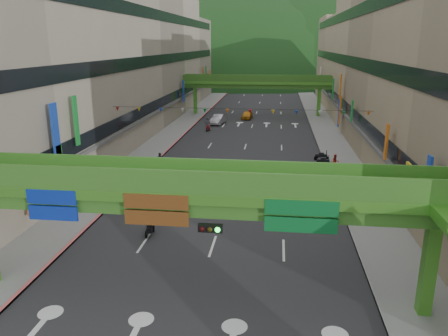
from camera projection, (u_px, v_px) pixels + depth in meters
name	position (u px, v px, depth m)	size (l,w,h in m)	color
road_slab	(250.00, 131.00, 64.08)	(18.00, 140.00, 0.02)	#28282B
sidewalk_left	(177.00, 129.00, 65.35)	(4.00, 140.00, 0.15)	gray
sidewalk_right	(327.00, 133.00, 62.78)	(4.00, 140.00, 0.15)	gray
curb_left	(190.00, 129.00, 65.12)	(0.20, 140.00, 0.18)	#CC5959
curb_right	(313.00, 132.00, 62.99)	(0.20, 140.00, 0.18)	gray
building_row_left	(122.00, 64.00, 63.68)	(12.80, 95.00, 19.00)	#9E937F
building_row_right	(391.00, 66.00, 59.26)	(12.80, 95.00, 19.00)	gray
overpass_near	(211.00, 208.00, 19.97)	(28.00, 12.27, 7.10)	#4C9E2D
overpass_far	(256.00, 85.00, 76.90)	(28.00, 2.20, 7.10)	#4C9E2D
hill_left	(230.00, 76.00, 170.77)	(168.00, 140.00, 112.00)	#1C4419
hill_right	(329.00, 73.00, 185.18)	(208.00, 176.00, 128.00)	#1C4419
bunting_string	(239.00, 111.00, 43.36)	(26.00, 0.36, 0.47)	black
scooter_rider_near	(149.00, 222.00, 29.25)	(0.72, 1.59, 2.05)	black
scooter_rider_mid	(230.00, 185.00, 36.78)	(0.86, 1.59, 1.91)	black
scooter_rider_left	(160.00, 163.00, 42.95)	(1.07, 1.60, 2.18)	gray
scooter_rider_far	(208.00, 124.00, 64.01)	(0.95, 1.58, 2.08)	maroon
parked_scooter_row	(325.00, 167.00, 43.83)	(1.60, 9.39, 1.08)	black
car_silver	(218.00, 119.00, 69.54)	(1.62, 4.65, 1.53)	#BAB8C1
car_yellow	(247.00, 115.00, 74.26)	(1.58, 3.92, 1.34)	orange
pedestrian_red	(335.00, 163.00, 44.06)	(0.76, 0.59, 1.57)	#A93120
pedestrian_dark	(369.00, 184.00, 37.61)	(0.88, 0.37, 1.50)	black
pedestrian_blue	(379.00, 193.00, 35.32)	(0.76, 0.49, 1.64)	#28374C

